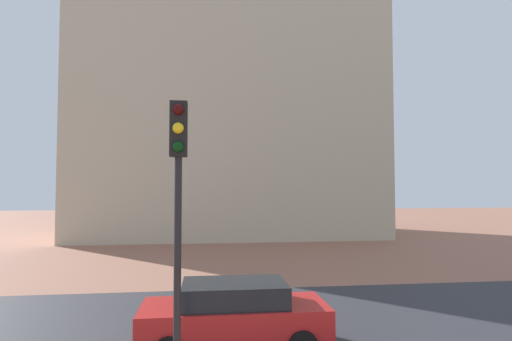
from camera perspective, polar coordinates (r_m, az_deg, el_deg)
ground_plane at (r=13.54m, az=0.50°, el=-18.12°), size 120.00×120.00×0.00m
street_asphalt_strip at (r=11.74m, az=1.80°, el=-20.56°), size 120.00×7.58×0.00m
landmark_building at (r=34.06m, az=-3.74°, el=11.30°), size 23.03×11.91×38.95m
car_red at (r=9.83m, az=-3.06°, el=-19.76°), size 4.20×1.93×1.50m
traffic_light_pole at (r=6.68m, az=-10.89°, el=-3.59°), size 0.28×0.34×5.04m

